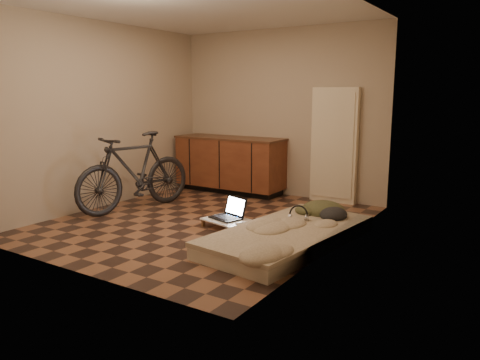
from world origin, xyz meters
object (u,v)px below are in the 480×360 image
Objects in this scene: futon at (288,236)px; lap_desk at (230,221)px; laptop at (229,214)px; bicycle at (135,168)px.

lap_desk is at bearing 176.94° from futon.
futon is at bearing 3.36° from laptop.
bicycle reaches higher than lap_desk.
lap_desk is (1.64, -0.07, -0.50)m from bicycle.
futon is 0.95m from laptop.
laptop is at bearing 12.15° from bicycle.
bicycle reaches higher than futon.
futon is 4.98× the size of laptop.
laptop reaches higher than lap_desk.
futon is 3.06× the size of lap_desk.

